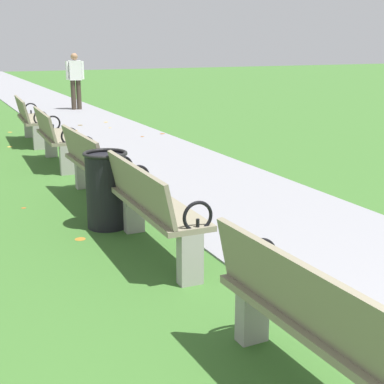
% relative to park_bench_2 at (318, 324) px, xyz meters
% --- Properties ---
extents(paved_walkway, '(2.38, 44.00, 0.02)m').
position_rel_park_bench_2_xyz_m(paved_walkway, '(1.69, 15.81, -0.48)').
color(paved_walkway, gray).
rests_on(paved_walkway, ground).
extents(park_bench_2, '(0.52, 1.61, 0.90)m').
position_rel_park_bench_2_xyz_m(park_bench_2, '(0.00, 0.00, 0.00)').
color(park_bench_2, gray).
rests_on(park_bench_2, ground).
extents(park_bench_3, '(0.49, 1.61, 0.90)m').
position_rel_park_bench_2_xyz_m(park_bench_3, '(-0.00, 2.52, 0.00)').
color(park_bench_3, gray).
rests_on(park_bench_3, ground).
extents(park_bench_4, '(0.50, 1.61, 0.90)m').
position_rel_park_bench_2_xyz_m(park_bench_4, '(-0.00, 4.59, 0.00)').
color(park_bench_4, gray).
rests_on(park_bench_4, ground).
extents(park_bench_5, '(0.53, 1.62, 0.90)m').
position_rel_park_bench_2_xyz_m(park_bench_5, '(0.00, 7.00, 0.00)').
color(park_bench_5, gray).
rests_on(park_bench_5, ground).
extents(park_bench_6, '(0.55, 1.62, 0.90)m').
position_rel_park_bench_2_xyz_m(park_bench_6, '(0.00, 9.30, 0.00)').
color(park_bench_6, gray).
rests_on(park_bench_6, ground).
extents(pedestrian_walking, '(0.53, 0.24, 1.62)m').
position_rel_park_bench_2_xyz_m(pedestrian_walking, '(2.19, 14.50, 0.44)').
color(pedestrian_walking, '#3D3328').
rests_on(pedestrian_walking, paved_walkway).
extents(trash_bin, '(0.48, 0.48, 0.84)m').
position_rel_park_bench_2_xyz_m(trash_bin, '(-0.15, 3.54, -0.06)').
color(trash_bin, black).
rests_on(trash_bin, ground).
extents(scattered_leaves, '(4.64, 15.10, 0.02)m').
position_rel_park_bench_2_xyz_m(scattered_leaves, '(0.48, 4.93, -0.47)').
color(scattered_leaves, '#AD6B23').
rests_on(scattered_leaves, ground).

